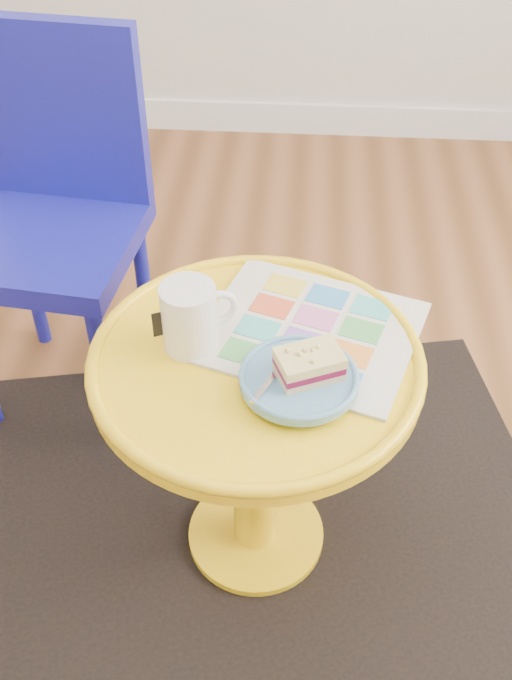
# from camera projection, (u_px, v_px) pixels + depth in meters

# --- Properties ---
(floor) EXTENTS (4.00, 4.00, 0.00)m
(floor) POSITION_uv_depth(u_px,v_px,m) (73.00, 576.00, 1.57)
(floor) COLOR brown
(floor) RESTS_ON ground
(rug) EXTENTS (1.49, 1.34, 0.01)m
(rug) POSITION_uv_depth(u_px,v_px,m) (256.00, 536.00, 1.63)
(rug) COLOR black
(rug) RESTS_ON ground
(side_table) EXTENTS (0.57, 0.57, 0.54)m
(side_table) POSITION_uv_depth(u_px,v_px,m) (256.00, 418.00, 1.38)
(side_table) COLOR yellow
(side_table) RESTS_ON ground
(chair) EXTENTS (0.43, 0.43, 0.88)m
(chair) POSITION_uv_depth(u_px,v_px,m) (54.00, 205.00, 1.68)
(chair) COLOR #17199B
(chair) RESTS_ON ground
(newspaper) EXTENTS (0.44, 0.40, 0.01)m
(newspaper) POSITION_uv_depth(u_px,v_px,m) (309.00, 331.00, 1.32)
(newspaper) COLOR silver
(newspaper) RESTS_ON side_table
(mug) EXTENTS (0.13, 0.09, 0.12)m
(mug) POSITION_uv_depth(u_px,v_px,m) (191.00, 315.00, 1.25)
(mug) COLOR white
(mug) RESTS_ON side_table
(plate) EXTENTS (0.19, 0.19, 0.02)m
(plate) POSITION_uv_depth(u_px,v_px,m) (299.00, 379.00, 1.21)
(plate) COLOR #578FB8
(plate) RESTS_ON newspaper
(cake_slice) EXTENTS (0.12, 0.10, 0.04)m
(cake_slice) POSITION_uv_depth(u_px,v_px,m) (309.00, 364.00, 1.19)
(cake_slice) COLOR #D3BC8C
(cake_slice) RESTS_ON plate
(fork) EXTENTS (0.08, 0.14, 0.00)m
(fork) POSITION_uv_depth(u_px,v_px,m) (276.00, 372.00, 1.21)
(fork) COLOR silver
(fork) RESTS_ON plate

